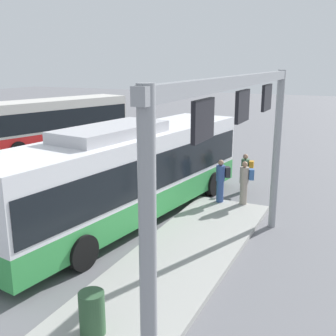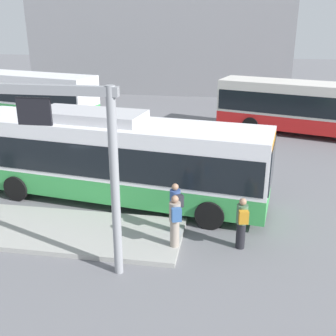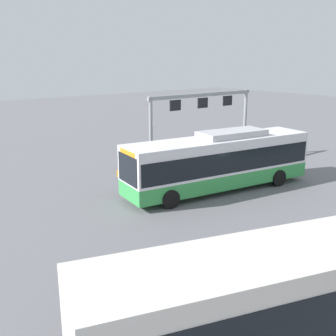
{
  "view_description": "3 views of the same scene",
  "coord_description": "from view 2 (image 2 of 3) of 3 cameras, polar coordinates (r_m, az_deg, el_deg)",
  "views": [
    {
      "loc": [
        -11.84,
        -7.08,
        5.45
      ],
      "look_at": [
        1.9,
        -0.57,
        1.5
      ],
      "focal_mm": 43.94,
      "sensor_mm": 36.0,
      "label": 1
    },
    {
      "loc": [
        4.42,
        -13.99,
        6.71
      ],
      "look_at": [
        2.27,
        -1.09,
        1.84
      ],
      "focal_mm": 43.48,
      "sensor_mm": 36.0,
      "label": 2
    },
    {
      "loc": [
        16.64,
        16.34,
        7.58
      ],
      "look_at": [
        2.43,
        -1.71,
        1.37
      ],
      "focal_mm": 44.13,
      "sensor_mm": 36.0,
      "label": 3
    }
  ],
  "objects": [
    {
      "name": "ground_plane",
      "position": [
        16.14,
        -7.35,
        -4.33
      ],
      "size": [
        120.0,
        120.0,
        0.0
      ],
      "primitive_type": "plane",
      "color": "slate"
    },
    {
      "name": "platform_curb",
      "position": [
        14.46,
        -18.38,
        -8.02
      ],
      "size": [
        10.0,
        2.8,
        0.16
      ],
      "primitive_type": "cube",
      "color": "#9E9E99",
      "rests_on": "ground"
    },
    {
      "name": "bus_main",
      "position": [
        15.47,
        -7.67,
        1.78
      ],
      "size": [
        11.85,
        4.07,
        3.46
      ],
      "rotation": [
        0.0,
        0.0,
        -0.14
      ],
      "color": "green",
      "rests_on": "ground"
    },
    {
      "name": "bus_background_left",
      "position": [
        25.79,
        19.1,
        8.28
      ],
      "size": [
        10.85,
        5.46,
        3.1
      ],
      "rotation": [
        0.0,
        0.0,
        -0.29
      ],
      "color": "red",
      "rests_on": "ground"
    },
    {
      "name": "bus_background_right",
      "position": [
        30.26,
        -19.39,
        9.91
      ],
      "size": [
        10.76,
        4.92,
        3.1
      ],
      "rotation": [
        0.0,
        0.0,
        2.9
      ],
      "color": "green",
      "rests_on": "ground"
    },
    {
      "name": "person_boarding",
      "position": [
        12.58,
        10.3,
        -7.5
      ],
      "size": [
        0.39,
        0.56,
        1.67
      ],
      "rotation": [
        0.0,
        0.0,
        1.73
      ],
      "color": "black",
      "rests_on": "ground"
    },
    {
      "name": "person_waiting_near",
      "position": [
        12.17,
        0.99,
        -7.31
      ],
      "size": [
        0.47,
        0.59,
        1.67
      ],
      "rotation": [
        0.0,
        0.0,
        1.91
      ],
      "color": "gray",
      "rests_on": "platform_curb"
    },
    {
      "name": "person_waiting_mid",
      "position": [
        12.98,
        1.05,
        -5.44
      ],
      "size": [
        0.55,
        0.6,
        1.67
      ],
      "rotation": [
        0.0,
        0.0,
        2.17
      ],
      "color": "#334C8C",
      "rests_on": "platform_curb"
    },
    {
      "name": "station_building",
      "position": [
        41.06,
        -0.76,
        16.89
      ],
      "size": [
        23.72,
        8.0,
        8.37
      ],
      "primitive_type": "cube",
      "color": "gray",
      "rests_on": "ground"
    }
  ]
}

